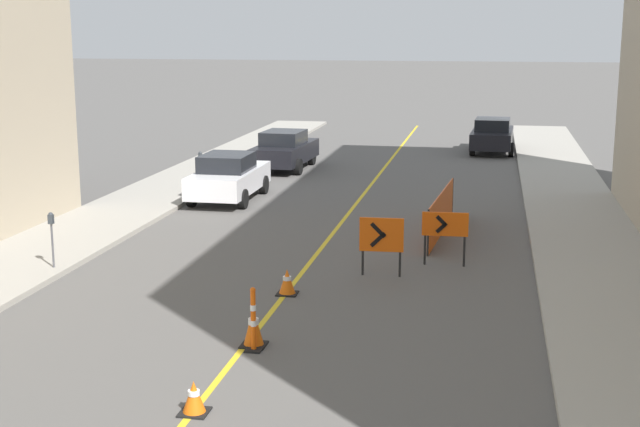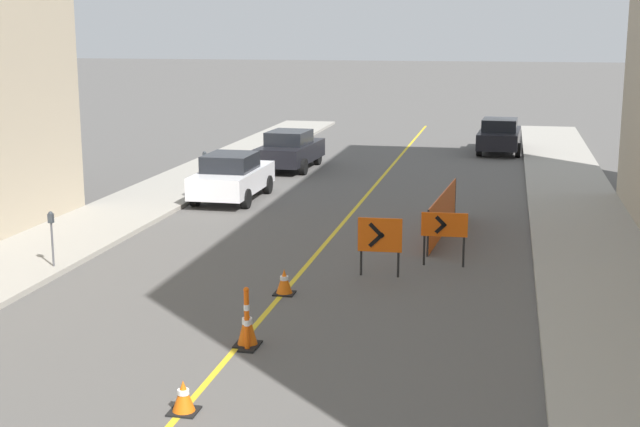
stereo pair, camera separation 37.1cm
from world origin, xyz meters
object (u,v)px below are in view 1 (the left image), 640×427
traffic_cone_fifth (253,327)px  parking_meter_near_curb (51,229)px  arrow_barricade_secondary (445,227)px  traffic_cone_farthest (287,282)px  parked_car_curb_far (492,135)px  traffic_cone_fourth (194,398)px  delineator_post_rear (253,324)px  parked_car_curb_near (228,177)px  arrow_barricade_primary (381,237)px  parking_meter_far_curb (200,162)px  parked_car_curb_mid (285,150)px

traffic_cone_fifth → parking_meter_near_curb: size_ratio=0.55×
arrow_barricade_secondary → traffic_cone_fifth: bearing=-118.7°
traffic_cone_farthest → parked_car_curb_far: (4.28, 23.49, 0.52)m
traffic_cone_fourth → parked_car_curb_far: 30.02m
traffic_cone_fourth → traffic_cone_fifth: size_ratio=0.70×
delineator_post_rear → parked_car_curb_near: parked_car_curb_near is taller
traffic_cone_fourth → traffic_cone_farthest: size_ratio=0.91×
arrow_barricade_primary → parking_meter_far_curb: 12.39m
traffic_cone_farthest → parking_meter_near_curb: (-5.82, 0.63, 0.80)m
traffic_cone_fourth → arrow_barricade_secondary: size_ratio=0.39×
parked_car_curb_near → parked_car_curb_mid: same height
traffic_cone_fifth → traffic_cone_farthest: size_ratio=1.30×
traffic_cone_fifth → parked_car_curb_near: 14.03m
parked_car_curb_mid → parking_meter_far_curb: size_ratio=3.46×
traffic_cone_fifth → parked_car_curb_far: size_ratio=0.17×
traffic_cone_farthest → parked_car_curb_near: 10.97m
parked_car_curb_mid → parking_meter_near_curb: size_ratio=3.29×
parking_meter_far_curb → delineator_post_rear: bearing=-68.2°
delineator_post_rear → parked_car_curb_far: (4.10, 26.97, 0.29)m
arrow_barricade_primary → parked_car_curb_mid: 16.11m
parked_car_curb_near → parking_meter_far_curb: (-1.49, 1.52, 0.24)m
parked_car_curb_near → parking_meter_near_curb: bearing=-99.1°
parked_car_curb_mid → delineator_post_rear: bearing=-75.1°
traffic_cone_fifth → arrow_barricade_secondary: arrow_barricade_secondary is taller
parked_car_curb_near → parked_car_curb_far: bearing=57.1°
parked_car_curb_near → parking_meter_near_curb: 9.56m
delineator_post_rear → parking_meter_far_curb: size_ratio=0.94×
traffic_cone_fifth → parked_car_curb_mid: (-4.12, 20.09, 0.44)m
arrow_barricade_primary → parking_meter_near_curb: 7.75m
arrow_barricade_secondary → parked_car_curb_far: 20.46m
traffic_cone_farthest → arrow_barricade_secondary: size_ratio=0.43×
delineator_post_rear → parked_car_curb_mid: (-4.19, 20.34, 0.29)m
parking_meter_near_curb → arrow_barricade_primary: bearing=9.0°
traffic_cone_fifth → traffic_cone_farthest: 3.23m
traffic_cone_fifth → parked_car_curb_mid: parked_car_curb_mid is taller
parking_meter_far_curb → traffic_cone_fifth: bearing=-68.1°
traffic_cone_fifth → parked_car_curb_near: parked_car_curb_near is taller
parked_car_curb_near → parked_car_curb_far: same height
traffic_cone_fourth → arrow_barricade_secondary: bearing=70.8°
parking_meter_near_curb → traffic_cone_fifth: bearing=-33.0°
traffic_cone_fourth → parking_meter_near_curb: bearing=130.4°
parked_car_curb_near → parking_meter_far_curb: 2.13m
traffic_cone_farthest → arrow_barricade_primary: size_ratio=0.41×
delineator_post_rear → arrow_barricade_secondary: 7.22m
traffic_cone_farthest → arrow_barricade_secondary: arrow_barricade_secondary is taller
parked_car_curb_far → parking_meter_near_curb: parked_car_curb_far is taller
traffic_cone_fifth → arrow_barricade_secondary: 7.04m
parking_meter_far_curb → parking_meter_near_curb: bearing=-90.0°
arrow_barricade_secondary → parking_meter_near_curb: (-9.06, -2.43, 0.11)m
delineator_post_rear → parking_meter_far_curb: parking_meter_far_curb is taller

